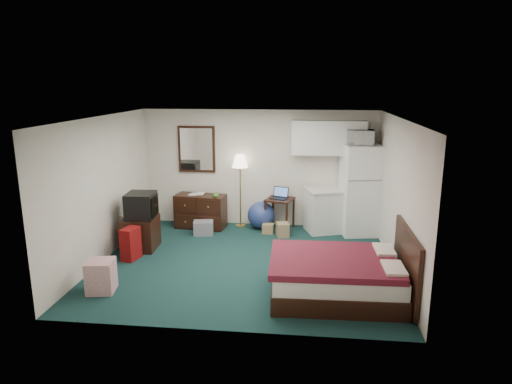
# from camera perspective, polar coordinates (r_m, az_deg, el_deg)

# --- Properties ---
(floor) EXTENTS (5.00, 4.50, 0.01)m
(floor) POSITION_cam_1_polar(r_m,az_deg,el_deg) (8.03, -1.33, -8.82)
(floor) COLOR #152E32
(floor) RESTS_ON ground
(ceiling) EXTENTS (5.00, 4.50, 0.01)m
(ceiling) POSITION_cam_1_polar(r_m,az_deg,el_deg) (7.45, -1.43, 9.26)
(ceiling) COLOR beige
(ceiling) RESTS_ON walls
(walls) EXTENTS (5.01, 4.51, 2.50)m
(walls) POSITION_cam_1_polar(r_m,az_deg,el_deg) (7.64, -1.38, -0.12)
(walls) COLOR beige
(walls) RESTS_ON floor
(mirror) EXTENTS (0.80, 0.06, 1.00)m
(mirror) POSITION_cam_1_polar(r_m,az_deg,el_deg) (9.96, -7.42, 5.34)
(mirror) COLOR white
(mirror) RESTS_ON walls
(upper_cabinets) EXTENTS (1.50, 0.35, 0.70)m
(upper_cabinets) POSITION_cam_1_polar(r_m,az_deg,el_deg) (9.51, 9.05, 6.72)
(upper_cabinets) COLOR white
(upper_cabinets) RESTS_ON walls
(headboard) EXTENTS (0.06, 1.56, 1.00)m
(headboard) POSITION_cam_1_polar(r_m,az_deg,el_deg) (6.89, 18.29, -8.51)
(headboard) COLOR black
(headboard) RESTS_ON walls
(dresser) EXTENTS (1.10, 0.60, 0.72)m
(dresser) POSITION_cam_1_polar(r_m,az_deg,el_deg) (9.87, -6.92, -2.40)
(dresser) COLOR black
(dresser) RESTS_ON floor
(floor_lamp) EXTENTS (0.36, 0.36, 1.57)m
(floor_lamp) POSITION_cam_1_polar(r_m,az_deg,el_deg) (9.78, -1.98, 0.12)
(floor_lamp) COLOR gold
(floor_lamp) RESTS_ON floor
(desk) EXTENTS (0.66, 0.66, 0.67)m
(desk) POSITION_cam_1_polar(r_m,az_deg,el_deg) (9.69, 2.96, -2.75)
(desk) COLOR black
(desk) RESTS_ON floor
(exercise_ball) EXTENTS (0.70, 0.70, 0.58)m
(exercise_ball) POSITION_cam_1_polar(r_m,az_deg,el_deg) (9.76, 0.65, -2.89)
(exercise_ball) COLOR navy
(exercise_ball) RESTS_ON floor
(kitchen_counter) EXTENTS (0.95, 0.83, 0.88)m
(kitchen_counter) POSITION_cam_1_polar(r_m,az_deg,el_deg) (9.64, 8.78, -2.36)
(kitchen_counter) COLOR white
(kitchen_counter) RESTS_ON floor
(fridge) EXTENTS (0.87, 0.87, 1.84)m
(fridge) POSITION_cam_1_polar(r_m,az_deg,el_deg) (9.55, 12.95, 0.29)
(fridge) COLOR white
(fridge) RESTS_ON floor
(bed) EXTENTS (1.87, 1.48, 0.59)m
(bed) POSITION_cam_1_polar(r_m,az_deg,el_deg) (6.85, 9.96, -10.46)
(bed) COLOR #551027
(bed) RESTS_ON floor
(tv_stand) EXTENTS (0.63, 0.68, 0.60)m
(tv_stand) POSITION_cam_1_polar(r_m,az_deg,el_deg) (8.86, -14.26, -4.98)
(tv_stand) COLOR black
(tv_stand) RESTS_ON floor
(suitcase) EXTENTS (0.29, 0.39, 0.57)m
(suitcase) POSITION_cam_1_polar(r_m,az_deg,el_deg) (8.38, -15.39, -6.25)
(suitcase) COLOR #5E0802
(suitcase) RESTS_ON floor
(retail_box) EXTENTS (0.44, 0.44, 0.49)m
(retail_box) POSITION_cam_1_polar(r_m,az_deg,el_deg) (7.29, -18.82, -9.92)
(retail_box) COLOR silver
(retail_box) RESTS_ON floor
(file_bin) EXTENTS (0.45, 0.37, 0.28)m
(file_bin) POSITION_cam_1_polar(r_m,az_deg,el_deg) (9.47, -6.58, -4.47)
(file_bin) COLOR gray
(file_bin) RESTS_ON floor
(cardboard_box_a) EXTENTS (0.24, 0.20, 0.19)m
(cardboard_box_a) POSITION_cam_1_polar(r_m,az_deg,el_deg) (9.50, 1.49, -4.59)
(cardboard_box_a) COLOR olive
(cardboard_box_a) RESTS_ON floor
(cardboard_box_b) EXTENTS (0.29, 0.33, 0.28)m
(cardboard_box_b) POSITION_cam_1_polar(r_m,az_deg,el_deg) (9.31, 3.34, -4.72)
(cardboard_box_b) COLOR olive
(cardboard_box_b) RESTS_ON floor
(laptop) EXTENTS (0.40, 0.37, 0.23)m
(laptop) POSITION_cam_1_polar(r_m,az_deg,el_deg) (9.56, 2.88, -0.18)
(laptop) COLOR black
(laptop) RESTS_ON desk
(crt_tv) EXTENTS (0.55, 0.59, 0.48)m
(crt_tv) POSITION_cam_1_polar(r_m,az_deg,el_deg) (8.68, -14.19, -1.65)
(crt_tv) COLOR black
(crt_tv) RESTS_ON tv_stand
(microwave) EXTENTS (0.56, 0.33, 0.36)m
(microwave) POSITION_cam_1_polar(r_m,az_deg,el_deg) (9.38, 12.92, 6.90)
(microwave) COLOR white
(microwave) RESTS_ON fridge
(book_a) EXTENTS (0.18, 0.06, 0.24)m
(book_a) POSITION_cam_1_polar(r_m,az_deg,el_deg) (9.83, -8.26, 0.39)
(book_a) COLOR olive
(book_a) RESTS_ON dresser
(book_b) EXTENTS (0.18, 0.03, 0.25)m
(book_b) POSITION_cam_1_polar(r_m,az_deg,el_deg) (9.82, -7.58, 0.42)
(book_b) COLOR olive
(book_b) RESTS_ON dresser
(mug) EXTENTS (0.13, 0.11, 0.12)m
(mug) POSITION_cam_1_polar(r_m,az_deg,el_deg) (9.53, -5.07, -0.31)
(mug) COLOR #569C3D
(mug) RESTS_ON dresser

